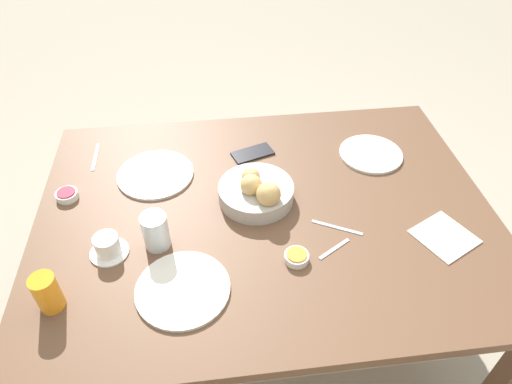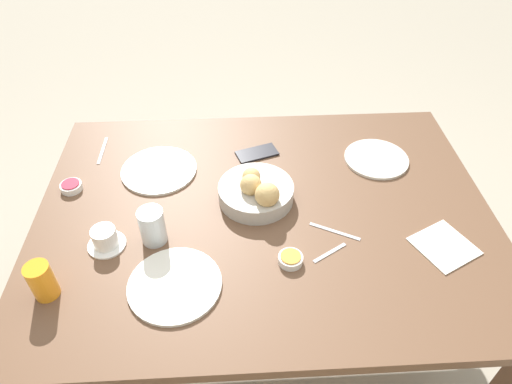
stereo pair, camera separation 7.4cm
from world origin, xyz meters
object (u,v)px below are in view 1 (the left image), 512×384
object	(u,v)px
plate_near_left	(371,154)
jam_bowl_berry	(67,195)
water_tumbler	(156,231)
coffee_cup	(108,246)
knife_silver	(337,227)
juice_glass	(47,293)
napkin	(444,236)
spoon_coffee	(334,249)
plate_far_center	(183,289)
cell_phone	(253,153)
jam_bowl_honey	(296,257)
plate_near_right	(156,174)
fork_silver	(96,157)
bread_basket	(257,191)

from	to	relation	value
plate_near_left	jam_bowl_berry	world-z (taller)	jam_bowl_berry
water_tumbler	jam_bowl_berry	bearing A→B (deg)	-38.49
coffee_cup	knife_silver	distance (m)	0.69
juice_glass	water_tumbler	xyz separation A→B (m)	(-0.27, -0.18, 0.00)
napkin	spoon_coffee	bearing A→B (deg)	1.10
plate_far_center	jam_bowl_berry	size ratio (longest dim) A/B	3.60
spoon_coffee	cell_phone	xyz separation A→B (m)	(0.19, -0.49, 0.00)
napkin	cell_phone	size ratio (longest dim) A/B	1.28
jam_bowl_berry	jam_bowl_honey	world-z (taller)	same
plate_near_left	napkin	world-z (taller)	plate_near_left
plate_far_center	water_tumbler	distance (m)	0.20
plate_far_center	cell_phone	size ratio (longest dim) A/B	1.57
plate_near_right	plate_far_center	distance (m)	0.51
jam_bowl_berry	fork_silver	size ratio (longest dim) A/B	0.45
plate_near_right	spoon_coffee	bearing A→B (deg)	142.99
jam_bowl_berry	water_tumbler	bearing A→B (deg)	141.51
knife_silver	cell_phone	distance (m)	0.46
knife_silver	spoon_coffee	world-z (taller)	same
bread_basket	plate_far_center	bearing A→B (deg)	53.62
jam_bowl_berry	spoon_coffee	bearing A→B (deg)	158.45
cell_phone	napkin	bearing A→B (deg)	138.00
coffee_cup	napkin	distance (m)	1.01
bread_basket	jam_bowl_honey	xyz separation A→B (m)	(-0.08, 0.26, -0.03)
coffee_cup	spoon_coffee	distance (m)	0.66
coffee_cup	cell_phone	distance (m)	0.63
bread_basket	jam_bowl_berry	bearing A→B (deg)	-8.01
coffee_cup	napkin	bearing A→B (deg)	176.57
plate_near_left	knife_silver	xyz separation A→B (m)	(0.22, 0.34, -0.00)
bread_basket	spoon_coffee	size ratio (longest dim) A/B	2.26
water_tumbler	napkin	xyz separation A→B (m)	(-0.86, 0.08, -0.06)
plate_far_center	knife_silver	world-z (taller)	plate_far_center
knife_silver	cell_phone	world-z (taller)	cell_phone
juice_glass	jam_bowl_honey	size ratio (longest dim) A/B	1.55
napkin	bread_basket	bearing A→B (deg)	-22.92
water_tumbler	fork_silver	size ratio (longest dim) A/B	0.72
jam_bowl_berry	bread_basket	bearing A→B (deg)	171.99
jam_bowl_honey	coffee_cup	bearing A→B (deg)	-9.75
plate_far_center	jam_bowl_berry	world-z (taller)	jam_bowl_berry
water_tumbler	knife_silver	distance (m)	0.55
plate_far_center	knife_silver	size ratio (longest dim) A/B	1.75
juice_glass	coffee_cup	distance (m)	0.21
juice_glass	fork_silver	size ratio (longest dim) A/B	0.69
plate_near_left	jam_bowl_honey	world-z (taller)	jam_bowl_honey
spoon_coffee	cell_phone	bearing A→B (deg)	-68.93
juice_glass	jam_bowl_berry	distance (m)	0.43
coffee_cup	bread_basket	bearing A→B (deg)	-159.45
water_tumbler	coffee_cup	bearing A→B (deg)	6.27
water_tumbler	spoon_coffee	world-z (taller)	water_tumbler
jam_bowl_honey	napkin	world-z (taller)	jam_bowl_honey
plate_near_right	fork_silver	world-z (taller)	plate_near_right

